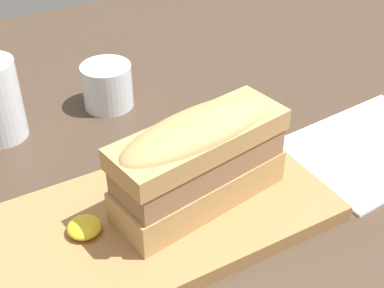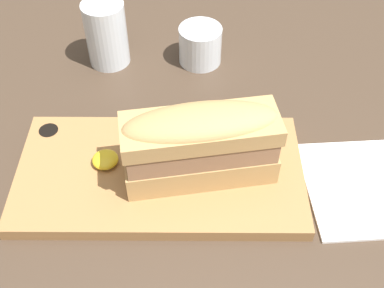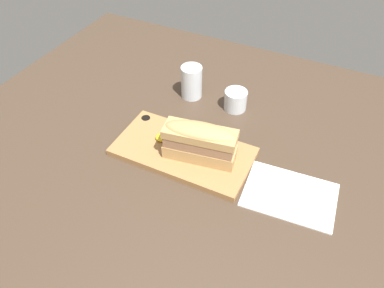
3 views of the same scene
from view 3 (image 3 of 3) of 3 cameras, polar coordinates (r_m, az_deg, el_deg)
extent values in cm
cube|color=#423326|center=(100.89, 2.17, -2.72)|extent=(151.57, 123.80, 2.00)
cube|color=#9E7042|center=(100.83, -1.37, -1.16)|extent=(36.76, 18.91, 1.83)
cylinder|color=black|center=(110.88, -7.04, 3.80)|extent=(2.65, 2.65, 0.91)
cube|color=tan|center=(96.94, 1.18, -1.12)|extent=(19.39, 9.42, 3.78)
cube|color=#936B4C|center=(94.57, 1.21, 0.33)|extent=(18.62, 9.04, 3.01)
cube|color=tan|center=(92.77, 1.23, 1.51)|extent=(19.39, 9.42, 2.27)
ellipsoid|color=tan|center=(92.13, 1.24, 1.95)|extent=(19.01, 9.23, 3.40)
ellipsoid|color=gold|center=(102.82, -4.66, 1.00)|extent=(3.40, 3.40, 1.36)
cylinder|color=silver|center=(118.37, -0.07, 9.44)|extent=(6.60, 6.60, 10.50)
cylinder|color=silver|center=(119.91, -0.07, 8.38)|extent=(5.81, 5.81, 4.72)
cylinder|color=silver|center=(115.19, 6.65, 6.67)|extent=(6.90, 6.90, 6.17)
cylinder|color=black|center=(115.64, 6.62, 6.38)|extent=(6.21, 6.21, 4.30)
cube|color=white|center=(94.95, 14.68, -7.51)|extent=(22.93, 17.01, 0.40)
camera|label=1|loc=(0.65, -31.13, 6.90)|focal=50.00mm
camera|label=2|loc=(0.44, -21.20, 9.51)|focal=45.00mm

